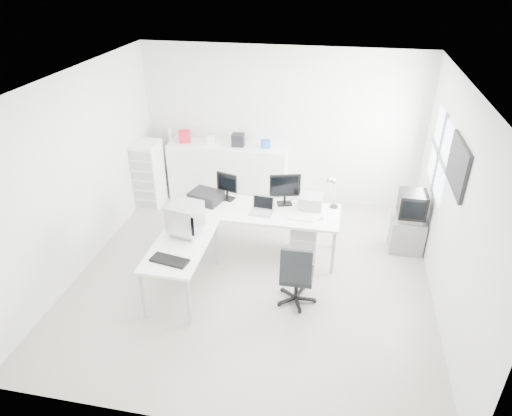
% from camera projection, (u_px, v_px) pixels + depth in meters
% --- Properties ---
extents(floor, '(5.00, 5.00, 0.01)m').
position_uv_depth(floor, '(253.00, 274.00, 6.68)').
color(floor, beige).
rests_on(floor, ground).
extents(ceiling, '(5.00, 5.00, 0.01)m').
position_uv_depth(ceiling, '(253.00, 82.00, 5.31)').
color(ceiling, white).
rests_on(ceiling, back_wall).
extents(back_wall, '(5.00, 0.02, 2.80)m').
position_uv_depth(back_wall, '(281.00, 127.00, 8.14)').
color(back_wall, silver).
rests_on(back_wall, floor).
extents(left_wall, '(0.02, 5.00, 2.80)m').
position_uv_depth(left_wall, '(79.00, 173.00, 6.41)').
color(left_wall, silver).
rests_on(left_wall, floor).
extents(right_wall, '(0.02, 5.00, 2.80)m').
position_uv_depth(right_wall, '(453.00, 206.00, 5.58)').
color(right_wall, silver).
rests_on(right_wall, floor).
extents(window, '(0.02, 1.20, 1.10)m').
position_uv_depth(window, '(440.00, 154.00, 6.51)').
color(window, white).
rests_on(window, right_wall).
extents(wall_picture, '(0.04, 0.90, 0.60)m').
position_uv_depth(wall_picture, '(458.00, 166.00, 5.42)').
color(wall_picture, black).
rests_on(wall_picture, right_wall).
extents(main_desk, '(2.40, 0.80, 0.75)m').
position_uv_depth(main_desk, '(259.00, 231.00, 7.01)').
color(main_desk, white).
rests_on(main_desk, floor).
extents(side_desk, '(0.70, 1.40, 0.75)m').
position_uv_depth(side_desk, '(183.00, 267.00, 6.21)').
color(side_desk, white).
rests_on(side_desk, floor).
extents(drawer_pedestal, '(0.40, 0.50, 0.60)m').
position_uv_depth(drawer_pedestal, '(304.00, 238.00, 6.97)').
color(drawer_pedestal, white).
rests_on(drawer_pedestal, floor).
extents(inkjet_printer, '(0.55, 0.48, 0.17)m').
position_uv_depth(inkjet_printer, '(206.00, 197.00, 7.01)').
color(inkjet_printer, black).
rests_on(inkjet_printer, main_desk).
extents(lcd_monitor_small, '(0.39, 0.29, 0.43)m').
position_uv_depth(lcd_monitor_small, '(227.00, 186.00, 7.03)').
color(lcd_monitor_small, black).
rests_on(lcd_monitor_small, main_desk).
extents(lcd_monitor_large, '(0.50, 0.31, 0.48)m').
position_uv_depth(lcd_monitor_large, '(285.00, 190.00, 6.86)').
color(lcd_monitor_large, black).
rests_on(lcd_monitor_large, main_desk).
extents(laptop, '(0.32, 0.33, 0.20)m').
position_uv_depth(laptop, '(261.00, 208.00, 6.68)').
color(laptop, '#B7B7BA').
rests_on(laptop, main_desk).
extents(white_keyboard, '(0.40, 0.13, 0.02)m').
position_uv_depth(white_keyboard, '(301.00, 219.00, 6.59)').
color(white_keyboard, white).
rests_on(white_keyboard, main_desk).
extents(white_mouse, '(0.06, 0.06, 0.06)m').
position_uv_depth(white_mouse, '(322.00, 218.00, 6.57)').
color(white_mouse, white).
rests_on(white_mouse, main_desk).
extents(laser_printer, '(0.35, 0.31, 0.20)m').
position_uv_depth(laser_printer, '(311.00, 202.00, 6.84)').
color(laser_printer, '#A3A3A3').
rests_on(laser_printer, main_desk).
extents(desk_lamp, '(0.21, 0.21, 0.52)m').
position_uv_depth(desk_lamp, '(335.00, 192.00, 6.77)').
color(desk_lamp, silver).
rests_on(desk_lamp, main_desk).
extents(crt_monitor, '(0.50, 0.50, 0.49)m').
position_uv_depth(crt_monitor, '(185.00, 218.00, 6.12)').
color(crt_monitor, '#B7B7BA').
rests_on(crt_monitor, side_desk).
extents(black_keyboard, '(0.51, 0.27, 0.03)m').
position_uv_depth(black_keyboard, '(170.00, 260.00, 5.68)').
color(black_keyboard, black).
rests_on(black_keyboard, side_desk).
extents(office_chair, '(0.55, 0.55, 0.94)m').
position_uv_depth(office_chair, '(297.00, 272.00, 5.94)').
color(office_chair, '#212426').
rests_on(office_chair, floor).
extents(tv_cabinet, '(0.51, 0.41, 0.55)m').
position_uv_depth(tv_cabinet, '(406.00, 235.00, 7.10)').
color(tv_cabinet, slate).
rests_on(tv_cabinet, floor).
extents(crt_tv, '(0.50, 0.48, 0.45)m').
position_uv_depth(crt_tv, '(412.00, 207.00, 6.86)').
color(crt_tv, black).
rests_on(crt_tv, tv_cabinet).
extents(sideboard, '(2.18, 0.54, 1.09)m').
position_uv_depth(sideboard, '(228.00, 172.00, 8.49)').
color(sideboard, white).
rests_on(sideboard, floor).
extents(clutter_box_a, '(0.25, 0.24, 0.21)m').
position_uv_depth(clutter_box_a, '(185.00, 136.00, 8.31)').
color(clutter_box_a, red).
rests_on(clutter_box_a, sideboard).
extents(clutter_box_b, '(0.15, 0.13, 0.14)m').
position_uv_depth(clutter_box_b, '(211.00, 140.00, 8.24)').
color(clutter_box_b, white).
rests_on(clutter_box_b, sideboard).
extents(clutter_box_c, '(0.24, 0.22, 0.22)m').
position_uv_depth(clutter_box_c, '(238.00, 140.00, 8.13)').
color(clutter_box_c, black).
rests_on(clutter_box_c, sideboard).
extents(clutter_box_d, '(0.18, 0.17, 0.14)m').
position_uv_depth(clutter_box_d, '(266.00, 144.00, 8.07)').
color(clutter_box_d, blue).
rests_on(clutter_box_d, sideboard).
extents(clutter_bottle, '(0.07, 0.07, 0.22)m').
position_uv_depth(clutter_bottle, '(170.00, 134.00, 8.39)').
color(clutter_bottle, white).
rests_on(clutter_bottle, sideboard).
extents(filing_cabinet, '(0.43, 0.51, 1.22)m').
position_uv_depth(filing_cabinet, '(149.00, 174.00, 8.26)').
color(filing_cabinet, white).
rests_on(filing_cabinet, floor).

